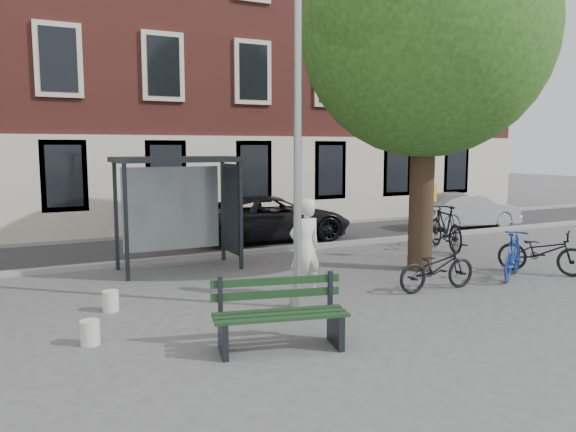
{
  "coord_description": "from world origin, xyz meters",
  "views": [
    {
      "loc": [
        -4.5,
        -8.59,
        2.84
      ],
      "look_at": [
        0.74,
        1.85,
        1.4
      ],
      "focal_mm": 35.0,
      "sensor_mm": 36.0,
      "label": 1
    }
  ],
  "objects_px": {
    "bus_shelter": "(193,187)",
    "notice_sign": "(432,206)",
    "painter": "(305,248)",
    "bench": "(280,318)",
    "bike_b": "(513,255)",
    "bike_c": "(542,252)",
    "bike_d": "(445,227)",
    "car_silver": "(467,211)",
    "bike_a": "(437,267)",
    "car_dark": "(272,218)",
    "lamppost": "(298,150)"
  },
  "relations": [
    {
      "from": "bus_shelter",
      "to": "notice_sign",
      "type": "relative_size",
      "value": 1.51
    },
    {
      "from": "painter",
      "to": "bench",
      "type": "xyz_separation_m",
      "value": [
        -1.65,
        -2.3,
        -0.49
      ]
    },
    {
      "from": "painter",
      "to": "bike_b",
      "type": "distance_m",
      "value": 4.82
    },
    {
      "from": "bike_c",
      "to": "notice_sign",
      "type": "relative_size",
      "value": 1.0
    },
    {
      "from": "bench",
      "to": "bike_b",
      "type": "xyz_separation_m",
      "value": [
        6.39,
        1.58,
        0.07
      ]
    },
    {
      "from": "bus_shelter",
      "to": "bench",
      "type": "relative_size",
      "value": 1.44
    },
    {
      "from": "bike_b",
      "to": "notice_sign",
      "type": "relative_size",
      "value": 0.91
    },
    {
      "from": "bike_c",
      "to": "bike_d",
      "type": "height_order",
      "value": "bike_d"
    },
    {
      "from": "painter",
      "to": "car_silver",
      "type": "bearing_deg",
      "value": -157.74
    },
    {
      "from": "bench",
      "to": "car_silver",
      "type": "distance_m",
      "value": 13.44
    },
    {
      "from": "bike_a",
      "to": "bike_c",
      "type": "xyz_separation_m",
      "value": [
        3.17,
        0.13,
        0.03
      ]
    },
    {
      "from": "painter",
      "to": "bike_d",
      "type": "height_order",
      "value": "painter"
    },
    {
      "from": "painter",
      "to": "bench",
      "type": "height_order",
      "value": "painter"
    },
    {
      "from": "bike_b",
      "to": "car_dark",
      "type": "relative_size",
      "value": 0.35
    },
    {
      "from": "bike_a",
      "to": "lamppost",
      "type": "bearing_deg",
      "value": 88.49
    },
    {
      "from": "bike_d",
      "to": "bike_a",
      "type": "bearing_deg",
      "value": 64.08
    },
    {
      "from": "car_silver",
      "to": "car_dark",
      "type": "bearing_deg",
      "value": 88.93
    },
    {
      "from": "bus_shelter",
      "to": "bike_d",
      "type": "distance_m",
      "value": 7.06
    },
    {
      "from": "bench",
      "to": "car_dark",
      "type": "relative_size",
      "value": 0.4
    },
    {
      "from": "bike_a",
      "to": "car_silver",
      "type": "distance_m",
      "value": 9.21
    },
    {
      "from": "painter",
      "to": "bike_d",
      "type": "relative_size",
      "value": 0.9
    },
    {
      "from": "bike_b",
      "to": "bike_c",
      "type": "height_order",
      "value": "bike_b"
    },
    {
      "from": "bike_c",
      "to": "bus_shelter",
      "type": "bearing_deg",
      "value": 115.91
    },
    {
      "from": "bus_shelter",
      "to": "bike_d",
      "type": "bearing_deg",
      "value": -7.78
    },
    {
      "from": "bench",
      "to": "bike_c",
      "type": "xyz_separation_m",
      "value": [
        7.37,
        1.63,
        0.05
      ]
    },
    {
      "from": "bike_c",
      "to": "car_dark",
      "type": "relative_size",
      "value": 0.39
    },
    {
      "from": "bike_a",
      "to": "bench",
      "type": "bearing_deg",
      "value": 111.4
    },
    {
      "from": "bus_shelter",
      "to": "car_silver",
      "type": "height_order",
      "value": "bus_shelter"
    },
    {
      "from": "painter",
      "to": "bike_c",
      "type": "xyz_separation_m",
      "value": [
        5.72,
        -0.67,
        -0.44
      ]
    },
    {
      "from": "bus_shelter",
      "to": "bike_a",
      "type": "relative_size",
      "value": 1.59
    },
    {
      "from": "lamppost",
      "to": "notice_sign",
      "type": "xyz_separation_m",
      "value": [
        5.08,
        2.38,
        -1.42
      ]
    },
    {
      "from": "bike_b",
      "to": "lamppost",
      "type": "bearing_deg",
      "value": 56.93
    },
    {
      "from": "bike_c",
      "to": "lamppost",
      "type": "bearing_deg",
      "value": 146.85
    },
    {
      "from": "bike_a",
      "to": "bike_b",
      "type": "distance_m",
      "value": 2.2
    },
    {
      "from": "lamppost",
      "to": "bike_d",
      "type": "relative_size",
      "value": 2.92
    },
    {
      "from": "bike_a",
      "to": "bike_d",
      "type": "xyz_separation_m",
      "value": [
        3.23,
        3.33,
        0.16
      ]
    },
    {
      "from": "painter",
      "to": "bike_d",
      "type": "distance_m",
      "value": 6.32
    },
    {
      "from": "bus_shelter",
      "to": "notice_sign",
      "type": "xyz_separation_m",
      "value": [
        5.69,
        -1.72,
        -0.55
      ]
    },
    {
      "from": "lamppost",
      "to": "car_dark",
      "type": "height_order",
      "value": "lamppost"
    },
    {
      "from": "painter",
      "to": "car_silver",
      "type": "relative_size",
      "value": 0.5
    },
    {
      "from": "bus_shelter",
      "to": "car_dark",
      "type": "bearing_deg",
      "value": 39.47
    },
    {
      "from": "car_dark",
      "to": "car_silver",
      "type": "distance_m",
      "value": 7.21
    },
    {
      "from": "car_silver",
      "to": "bike_d",
      "type": "bearing_deg",
      "value": 133.9
    },
    {
      "from": "car_dark",
      "to": "car_silver",
      "type": "relative_size",
      "value": 1.3
    },
    {
      "from": "lamppost",
      "to": "bike_a",
      "type": "relative_size",
      "value": 3.41
    },
    {
      "from": "bike_b",
      "to": "bike_c",
      "type": "distance_m",
      "value": 0.98
    },
    {
      "from": "lamppost",
      "to": "bus_shelter",
      "type": "relative_size",
      "value": 2.14
    },
    {
      "from": "bench",
      "to": "car_dark",
      "type": "distance_m",
      "value": 9.34
    },
    {
      "from": "car_dark",
      "to": "car_silver",
      "type": "bearing_deg",
      "value": -93.39
    },
    {
      "from": "bus_shelter",
      "to": "bike_b",
      "type": "relative_size",
      "value": 1.65
    }
  ]
}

